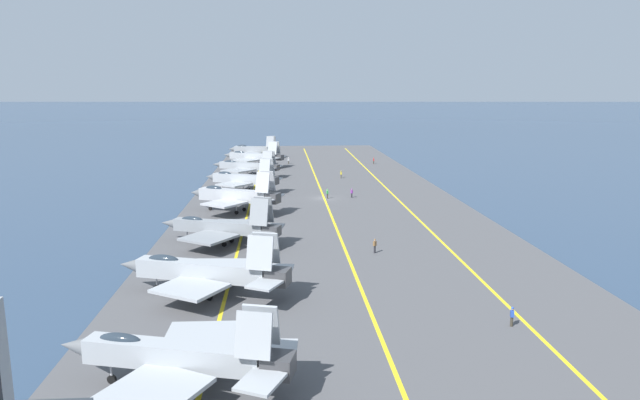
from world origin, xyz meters
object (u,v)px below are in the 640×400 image
at_px(parked_jet_fifth, 243,179).
at_px(parked_jet_seventh, 254,156).
at_px(parked_jet_nearest, 178,356).
at_px(crew_brown_vest, 375,245).
at_px(crew_white_vest, 289,160).
at_px(crew_purple_vest, 352,193).
at_px(parked_jet_third, 222,227).
at_px(parked_jet_sixth, 247,166).
at_px(parked_jet_eighth, 254,150).
at_px(crew_blue_vest, 512,316).
at_px(crew_green_vest, 327,193).
at_px(crew_yellow_vest, 341,174).
at_px(crew_red_vest, 374,161).
at_px(parked_jet_second, 205,271).
at_px(parked_jet_fourth, 235,195).

distance_m(parked_jet_fifth, parked_jet_seventh, 37.40).
height_order(parked_jet_nearest, crew_brown_vest, parked_jet_nearest).
bearing_deg(crew_white_vest, crew_purple_vest, -167.70).
bearing_deg(parked_jet_third, crew_white_vest, -6.75).
relative_size(parked_jet_sixth, parked_jet_eighth, 1.07).
relative_size(parked_jet_nearest, crew_purple_vest, 9.68).
bearing_deg(crew_blue_vest, parked_jet_nearest, 108.51).
xyz_separation_m(parked_jet_sixth, crew_brown_vest, (-62.75, -18.81, -1.47)).
distance_m(parked_jet_sixth, crew_green_vest, 31.69).
xyz_separation_m(parked_jet_nearest, crew_yellow_vest, (90.19, -20.00, -1.50)).
relative_size(crew_blue_vest, crew_red_vest, 1.01).
relative_size(parked_jet_sixth, crew_green_vest, 9.42).
xyz_separation_m(parked_jet_nearest, parked_jet_seventh, (111.22, 0.13, 0.22)).
distance_m(crew_yellow_vest, crew_brown_vest, 59.43).
height_order(parked_jet_nearest, crew_purple_vest, parked_jet_nearest).
bearing_deg(crew_white_vest, crew_brown_vest, -173.91).
height_order(crew_white_vest, crew_brown_vest, crew_brown_vest).
bearing_deg(crew_blue_vest, parked_jet_eighth, 12.29).
xyz_separation_m(parked_jet_second, parked_jet_third, (18.41, 0.21, -0.17)).
xyz_separation_m(parked_jet_second, parked_jet_fourth, (37.67, 0.07, 0.34)).
distance_m(crew_blue_vest, crew_red_vest, 105.99).
height_order(parked_jet_third, crew_brown_vest, parked_jet_third).
height_order(parked_jet_fifth, parked_jet_sixth, parked_jet_fifth).
bearing_deg(crew_red_vest, parked_jet_seventh, 95.81).
relative_size(parked_jet_fifth, crew_brown_vest, 8.71).
distance_m(parked_jet_eighth, crew_green_vest, 66.43).
bearing_deg(parked_jet_fourth, parked_jet_nearest, -179.35).
bearing_deg(parked_jet_fifth, crew_red_vest, -38.16).
bearing_deg(parked_jet_seventh, crew_yellow_vest, -136.26).
height_order(parked_jet_third, parked_jet_eighth, parked_jet_eighth).
distance_m(parked_jet_eighth, crew_white_vest, 17.47).
height_order(parked_jet_fourth, parked_jet_fifth, parked_jet_fourth).
distance_m(crew_yellow_vest, crew_white_vest, 28.38).
bearing_deg(parked_jet_nearest, crew_green_vest, -12.76).
distance_m(parked_jet_fourth, crew_red_vest, 67.13).
distance_m(parked_jet_sixth, crew_brown_vest, 65.53).
height_order(parked_jet_fifth, crew_green_vest, parked_jet_fifth).
height_order(parked_jet_sixth, crew_yellow_vest, parked_jet_sixth).
bearing_deg(crew_white_vest, parked_jet_seventh, 119.50).
bearing_deg(crew_brown_vest, parked_jet_fifth, 23.22).
relative_size(parked_jet_fourth, crew_red_vest, 9.37).
xyz_separation_m(crew_purple_vest, crew_red_vest, (47.63, -11.76, 0.01)).
xyz_separation_m(crew_white_vest, crew_red_vest, (-1.81, -22.54, -0.02)).
xyz_separation_m(parked_jet_nearest, parked_jet_fourth, (55.36, 0.63, 0.33)).
bearing_deg(parked_jet_fourth, parked_jet_second, -179.89).
bearing_deg(parked_jet_second, parked_jet_fifth, 0.08).
height_order(parked_jet_third, crew_yellow_vest, parked_jet_third).
distance_m(parked_jet_fourth, crew_white_vest, 61.61).
relative_size(parked_jet_second, parked_jet_seventh, 1.04).
bearing_deg(crew_red_vest, parked_jet_nearest, 164.72).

